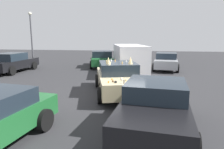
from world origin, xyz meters
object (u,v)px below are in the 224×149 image
object	(u,v)px
parked_sedan_far_right	(13,62)
parked_sedan_behind_right	(166,61)
lot_lamp_post	(31,35)
parked_sedan_near_left	(155,107)
art_car_decorated	(118,78)
parked_van_row_back_far	(129,58)
parked_sedan_row_back_center	(102,59)

from	to	relation	value
parked_sedan_far_right	parked_sedan_behind_right	distance (m)	12.05
lot_lamp_post	parked_sedan_near_left	bearing A→B (deg)	-137.31
parked_sedan_near_left	lot_lamp_post	distance (m)	14.76
art_car_decorated	parked_sedan_behind_right	size ratio (longest dim) A/B	1.02
lot_lamp_post	art_car_decorated	bearing A→B (deg)	-129.87
art_car_decorated	parked_sedan_near_left	size ratio (longest dim) A/B	1.12
art_car_decorated	parked_sedan_far_right	size ratio (longest dim) A/B	1.07
parked_van_row_back_far	parked_sedan_near_left	xyz separation A→B (m)	(-9.10, -1.41, -0.45)
art_car_decorated	parked_sedan_near_left	xyz separation A→B (m)	(-3.74, -1.53, -0.03)
art_car_decorated	parked_van_row_back_far	distance (m)	5.37
parked_sedan_behind_right	parked_sedan_near_left	distance (m)	11.58
parked_van_row_back_far	parked_sedan_far_right	size ratio (longest dim) A/B	1.18
parked_sedan_row_back_center	parked_sedan_far_right	bearing A→B (deg)	108.66
parked_sedan_behind_right	parked_sedan_near_left	bearing A→B (deg)	179.16
art_car_decorated	parked_sedan_far_right	world-z (taller)	art_car_decorated
parked_sedan_row_back_center	parked_sedan_near_left	xyz separation A→B (m)	(-12.20, -4.10, -0.01)
parked_van_row_back_far	lot_lamp_post	size ratio (longest dim) A/B	1.13
art_car_decorated	lot_lamp_post	size ratio (longest dim) A/B	1.02
parked_sedan_behind_right	art_car_decorated	bearing A→B (deg)	165.38
parked_sedan_row_back_center	parked_sedan_near_left	bearing A→B (deg)	-174.83
parked_sedan_near_left	parked_sedan_row_back_center	bearing A→B (deg)	-155.31
parked_sedan_row_back_center	parked_sedan_behind_right	distance (m)	5.57
parked_sedan_far_right	parked_sedan_behind_right	xyz separation A→B (m)	(3.12, -11.64, -0.03)
parked_sedan_behind_right	lot_lamp_post	size ratio (longest dim) A/B	1.00
parked_sedan_behind_right	parked_van_row_back_far	bearing A→B (deg)	136.49
parked_sedan_row_back_center	lot_lamp_post	bearing A→B (deg)	90.79
parked_van_row_back_far	parked_sedan_far_right	world-z (taller)	parked_van_row_back_far
parked_sedan_far_right	parked_van_row_back_far	bearing A→B (deg)	-83.47
parked_sedan_row_back_center	parked_sedan_behind_right	xyz separation A→B (m)	(-0.71, -5.53, -0.03)
parked_sedan_row_back_center	parked_sedan_behind_right	world-z (taller)	parked_sedan_row_back_center
parked_sedan_far_right	parked_sedan_near_left	bearing A→B (deg)	-127.50
parked_sedan_far_right	lot_lamp_post	distance (m)	3.17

